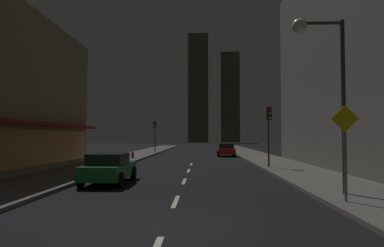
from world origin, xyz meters
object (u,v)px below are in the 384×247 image
at_px(fire_hydrant_far_left, 133,155).
at_px(traffic_light_far_left, 155,130).
at_px(car_parked_far, 226,150).
at_px(traffic_light_near_right, 269,123).
at_px(car_parked_near, 109,168).
at_px(street_lamp_right, 321,62).
at_px(pedestrian_crossing_sign, 345,144).

height_order(fire_hydrant_far_left, traffic_light_far_left, traffic_light_far_left).
bearing_deg(car_parked_far, traffic_light_near_right, -82.95).
relative_size(car_parked_near, traffic_light_near_right, 1.01).
height_order(car_parked_near, street_lamp_right, street_lamp_right).
relative_size(traffic_light_far_left, street_lamp_right, 0.64).
relative_size(fire_hydrant_far_left, pedestrian_crossing_sign, 0.21).
xyz_separation_m(car_parked_far, street_lamp_right, (1.78, -25.90, 4.33)).
bearing_deg(street_lamp_right, fire_hydrant_far_left, 119.72).
xyz_separation_m(car_parked_near, traffic_light_far_left, (-1.90, 28.38, 2.45)).
height_order(car_parked_near, traffic_light_near_right, traffic_light_near_right).
bearing_deg(traffic_light_far_left, car_parked_near, -86.17).
bearing_deg(traffic_light_far_left, traffic_light_near_right, -62.71).
bearing_deg(car_parked_near, car_parked_far, 72.19).
xyz_separation_m(fire_hydrant_far_left, traffic_light_near_right, (11.40, -9.21, 2.74)).
bearing_deg(car_parked_far, car_parked_near, -107.81).
xyz_separation_m(traffic_light_near_right, street_lamp_right, (-0.12, -10.54, 1.87)).
distance_m(traffic_light_far_left, pedestrian_crossing_sign, 35.19).
bearing_deg(pedestrian_crossing_sign, car_parked_far, 94.17).
bearing_deg(car_parked_far, pedestrian_crossing_sign, -85.83).
distance_m(car_parked_near, car_parked_far, 23.54).
xyz_separation_m(traffic_light_far_left, pedestrian_crossing_sign, (11.10, -33.37, -1.18)).
relative_size(street_lamp_right, pedestrian_crossing_sign, 2.09).
height_order(car_parked_near, fire_hydrant_far_left, car_parked_near).
distance_m(car_parked_far, traffic_light_far_left, 11.15).
bearing_deg(traffic_light_near_right, pedestrian_crossing_sign, -89.52).
relative_size(car_parked_near, traffic_light_far_left, 1.01).
bearing_deg(traffic_light_near_right, car_parked_near, -142.21).
xyz_separation_m(car_parked_far, traffic_light_near_right, (1.90, -15.36, 2.45)).
distance_m(car_parked_near, traffic_light_far_left, 28.55).
distance_m(traffic_light_near_right, street_lamp_right, 10.71).
xyz_separation_m(fire_hydrant_far_left, pedestrian_crossing_sign, (11.50, -21.26, 1.56)).
relative_size(car_parked_near, fire_hydrant_far_left, 6.48).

